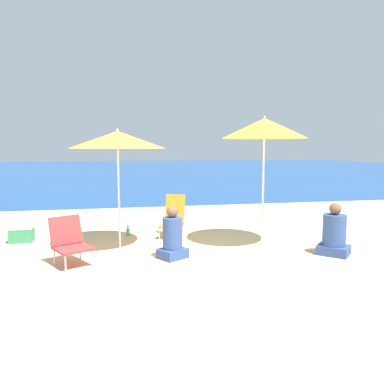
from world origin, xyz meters
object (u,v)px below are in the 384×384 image
beach_chair_orange (173,217)px  person_seated_near (172,237)px  beach_umbrella_orange (118,140)px  cooler_box (22,233)px  water_bottle (128,232)px  person_seated_far (334,234)px  beach_chair_red (70,240)px  beach_umbrella_yellow (264,129)px

beach_chair_orange → person_seated_near: (-0.23, -1.50, -0.06)m
beach_umbrella_orange → cooler_box: (-1.85, 0.77, -1.77)m
person_seated_near → water_bottle: bearing=169.2°
cooler_box → person_seated_far: bearing=-19.9°
person_seated_far → water_bottle: size_ratio=4.13×
cooler_box → person_seated_near: bearing=-31.2°
beach_chair_orange → person_seated_far: person_seated_far is taller
beach_chair_red → cooler_box: (-1.08, 1.62, -0.21)m
beach_chair_orange → cooler_box: beach_chair_orange is taller
beach_umbrella_orange → beach_chair_red: beach_umbrella_orange is taller
beach_umbrella_yellow → cooler_box: beach_umbrella_yellow is taller
beach_chair_red → person_seated_far: (4.31, -0.34, -0.02)m
water_bottle → cooler_box: cooler_box is taller
beach_umbrella_yellow → person_seated_far: bearing=-42.9°
person_seated_near → beach_chair_red: bearing=-122.4°
beach_umbrella_orange → person_seated_far: beach_umbrella_orange is taller
person_seated_near → cooler_box: (-2.69, 1.63, -0.19)m
beach_umbrella_orange → person_seated_far: bearing=-18.4°
beach_chair_red → beach_chair_orange: (1.84, 1.48, 0.03)m
person_seated_near → water_bottle: size_ratio=4.05×
person_seated_near → person_seated_far: 2.72m
beach_umbrella_yellow → beach_chair_red: (-3.38, -0.53, -1.77)m
beach_umbrella_orange → beach_umbrella_yellow: 2.64m
water_bottle → beach_chair_red: bearing=-118.8°
person_seated_far → cooler_box: 5.74m
beach_chair_red → cooler_box: size_ratio=1.75×
person_seated_near → cooler_box: person_seated_near is taller
beach_umbrella_orange → water_bottle: (0.17, 0.87, -1.85)m
beach_umbrella_yellow → beach_chair_orange: beach_umbrella_yellow is taller
beach_chair_orange → beach_chair_red: bearing=-113.5°
beach_chair_red → person_seated_near: bearing=-29.5°
beach_umbrella_yellow → cooler_box: (-4.46, 1.08, -1.98)m
beach_umbrella_orange → person_seated_far: (3.54, -1.18, -1.58)m
beach_umbrella_yellow → water_bottle: beach_umbrella_yellow is taller
beach_chair_red → person_seated_far: person_seated_far is taller
beach_umbrella_orange → person_seated_far: 4.06m
beach_umbrella_orange → water_bottle: beach_umbrella_orange is taller
water_bottle → beach_umbrella_orange: bearing=-101.3°
person_seated_near → water_bottle: person_seated_near is taller
cooler_box → beach_chair_red: bearing=-56.2°
beach_umbrella_orange → water_bottle: size_ratio=9.94×
beach_umbrella_orange → cooler_box: beach_umbrella_orange is taller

